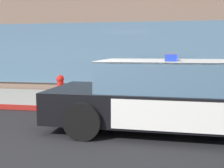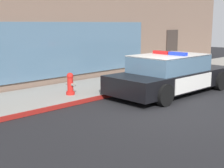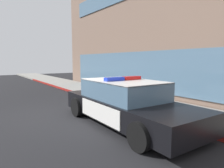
{
  "view_description": "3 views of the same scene",
  "coord_description": "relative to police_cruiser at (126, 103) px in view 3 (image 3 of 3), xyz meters",
  "views": [
    {
      "loc": [
        1.75,
        -3.96,
        1.57
      ],
      "look_at": [
        0.54,
        2.82,
        0.7
      ],
      "focal_mm": 42.89,
      "sensor_mm": 36.0,
      "label": 1
    },
    {
      "loc": [
        -7.15,
        -4.95,
        2.45
      ],
      "look_at": [
        -0.49,
        1.73,
        0.63
      ],
      "focal_mm": 50.53,
      "sensor_mm": 36.0,
      "label": 2
    },
    {
      "loc": [
        6.95,
        -2.54,
        2.01
      ],
      "look_at": [
        0.46,
        1.96,
        1.08
      ],
      "focal_mm": 32.0,
      "sensor_mm": 36.0,
      "label": 3
    }
  ],
  "objects": [
    {
      "name": "curb_red_paint",
      "position": [
        -2.1,
        1.03,
        -0.61
      ],
      "size": [
        28.8,
        0.04,
        0.14
      ],
      "primitive_type": "cube",
      "color": "maroon",
      "rests_on": "ground"
    },
    {
      "name": "fire_hydrant",
      "position": [
        -3.09,
        1.79,
        -0.18
      ],
      "size": [
        0.34,
        0.39,
        0.73
      ],
      "color": "red",
      "rests_on": "sidewalk"
    },
    {
      "name": "police_cruiser",
      "position": [
        0.0,
        0.0,
        0.0
      ],
      "size": [
        5.17,
        2.22,
        1.49
      ],
      "rotation": [
        0.0,
        0.0,
        -0.02
      ],
      "color": "black",
      "rests_on": "ground"
    },
    {
      "name": "sidewalk",
      "position": [
        -2.1,
        2.37,
        -0.61
      ],
      "size": [
        48.0,
        2.63,
        0.15
      ],
      "primitive_type": "cube",
      "color": "gray",
      "rests_on": "ground"
    },
    {
      "name": "ground",
      "position": [
        -2.1,
        -1.36,
        -0.68
      ],
      "size": [
        48.0,
        48.0,
        0.0
      ],
      "primitive_type": "plane",
      "color": "black"
    }
  ]
}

